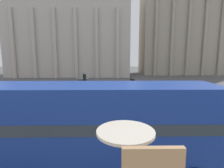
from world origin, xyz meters
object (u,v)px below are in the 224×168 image
double_decker_bus (92,125)px  car_silver (120,92)px  cafe_dining_table (125,148)px  traffic_light_mid (84,84)px  plaza_building_left (72,40)px  pedestrian_red (46,92)px  plaza_building_right (188,31)px  pedestrian_olive (188,93)px  pedestrian_white (73,101)px  car_black (84,82)px  traffic_light_near (132,93)px

double_decker_bus → car_silver: double_decker_bus is taller
cafe_dining_table → traffic_light_mid: (-2.86, 16.95, -1.92)m
double_decker_bus → traffic_light_mid: double_decker_bus is taller
plaza_building_left → pedestrian_red: plaza_building_left is taller
traffic_light_mid → plaza_building_right: bearing=53.6°
pedestrian_olive → plaza_building_left: bearing=-69.1°
pedestrian_olive → pedestrian_white: bearing=5.2°
plaza_building_left → traffic_light_mid: (8.18, -33.90, -8.00)m
car_black → pedestrian_olive: (13.85, -11.68, 0.33)m
plaza_building_right → pedestrian_white: bearing=-125.6°
cafe_dining_table → traffic_light_near: (1.58, 11.67, -1.84)m
car_silver → plaza_building_left: bearing=-3.5°
pedestrian_red → pedestrian_white: pedestrian_white is taller
cafe_dining_table → pedestrian_olive: size_ratio=0.41×
car_silver → car_black: bearing=7.4°
cafe_dining_table → car_silver: cafe_dining_table is taller
traffic_light_mid → pedestrian_white: bearing=-109.8°
double_decker_bus → traffic_light_near: 6.57m
car_silver → pedestrian_white: size_ratio=2.43×
pedestrian_white → car_black: bearing=109.2°
plaza_building_right → car_black: size_ratio=7.00×
pedestrian_red → pedestrian_white: size_ratio=0.94×
double_decker_bus → plaza_building_left: plaza_building_left is taller
double_decker_bus → cafe_dining_table: (0.92, -5.59, 1.97)m
car_black → pedestrian_white: 15.39m
car_black → plaza_building_right: bearing=148.3°
cafe_dining_table → plaza_building_left: bearing=102.3°
plaza_building_right → car_black: (-29.10, -23.72, -12.53)m
car_black → pedestrian_white: size_ratio=2.43×
traffic_light_near → pedestrian_white: traffic_light_near is taller
cafe_dining_table → plaza_building_left: size_ratio=0.02×
plaza_building_left → car_silver: size_ratio=7.85×
traffic_light_mid → car_silver: size_ratio=0.83×
car_silver → pedestrian_red: pedestrian_red is taller
traffic_light_mid → pedestrian_white: 2.70m
plaza_building_left → pedestrian_red: bearing=-84.5°
traffic_light_near → car_black: size_ratio=0.86×
cafe_dining_table → pedestrian_white: (-3.66, 14.72, -3.20)m
traffic_light_mid → plaza_building_left: bearing=103.6°
plaza_building_left → pedestrian_white: 38.03m
plaza_building_right → car_silver: plaza_building_right is taller
traffic_light_mid → pedestrian_red: size_ratio=2.14×
traffic_light_mid → cafe_dining_table: bearing=-80.4°
plaza_building_right → traffic_light_near: size_ratio=8.16×
traffic_light_near → plaza_building_right: bearing=61.6°
car_silver → cafe_dining_table: bearing=150.9°
plaza_building_left → traffic_light_mid: plaza_building_left is taller
plaza_building_left → plaza_building_right: size_ratio=1.12×
traffic_light_mid → pedestrian_white: (-0.80, -2.23, -1.29)m
traffic_light_near → pedestrian_olive: bearing=41.8°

